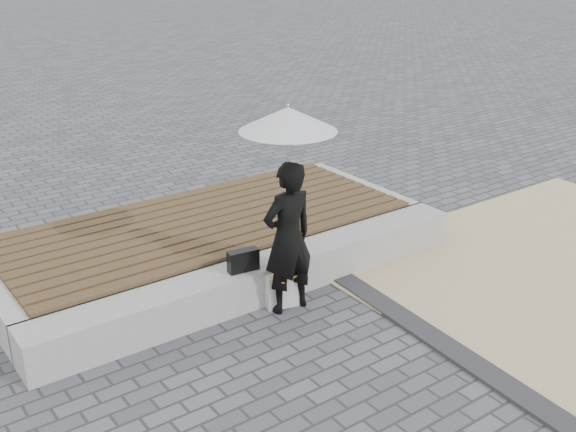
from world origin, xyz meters
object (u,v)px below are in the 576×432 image
object	(u,v)px
woman	(288,238)
handbag	(243,260)
parasol	(288,119)
seating_ledge	(264,277)
canvas_tote	(282,290)

from	to	relation	value
woman	handbag	bearing A→B (deg)	-42.28
parasol	seating_ledge	bearing A→B (deg)	95.03
woman	handbag	world-z (taller)	woman
seating_ledge	parasol	distance (m)	1.78
seating_ledge	woman	xyz separation A→B (m)	(0.03, -0.37, 0.57)
seating_ledge	parasol	size ratio (longest dim) A/B	4.33
parasol	canvas_tote	distance (m)	1.77
canvas_tote	woman	bearing A→B (deg)	-62.30
woman	seating_ledge	bearing A→B (deg)	-85.79
parasol	canvas_tote	world-z (taller)	parasol
seating_ledge	canvas_tote	distance (m)	0.30
seating_ledge	parasol	world-z (taller)	parasol
canvas_tote	parasol	bearing A→B (deg)	-62.30
handbag	canvas_tote	xyz separation A→B (m)	(0.31, -0.22, -0.33)
seating_ledge	handbag	world-z (taller)	handbag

